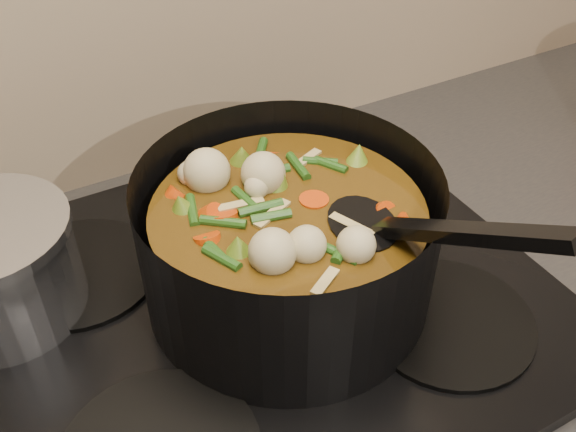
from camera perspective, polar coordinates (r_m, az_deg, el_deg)
stovetop at (r=0.72m, az=-2.78°, el=-7.66°), size 0.62×0.54×0.03m
stockpot at (r=0.67m, az=0.06°, el=-2.39°), size 0.31×0.40×0.23m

